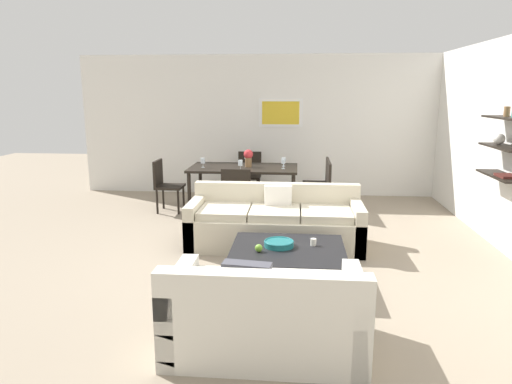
{
  "coord_description": "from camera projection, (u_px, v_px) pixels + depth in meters",
  "views": [
    {
      "loc": [
        0.38,
        -5.54,
        2.0
      ],
      "look_at": [
        -0.14,
        0.2,
        0.75
      ],
      "focal_mm": 32.43,
      "sensor_mm": 36.0,
      "label": 1
    }
  ],
  "objects": [
    {
      "name": "ground_plane",
      "position": [
        265.0,
        253.0,
        5.85
      ],
      "size": [
        18.0,
        18.0,
        0.0
      ],
      "primitive_type": "plane",
      "color": "gray"
    },
    {
      "name": "back_wall_unit",
      "position": [
        294.0,
        126.0,
        8.97
      ],
      "size": [
        8.4,
        0.09,
        2.7
      ],
      "color": "silver",
      "rests_on": "ground"
    },
    {
      "name": "right_wall_shelf_unit",
      "position": [
        506.0,
        144.0,
        5.87
      ],
      "size": [
        0.34,
        8.2,
        2.7
      ],
      "color": "silver",
      "rests_on": "ground"
    },
    {
      "name": "sofa_beige",
      "position": [
        275.0,
        224.0,
        6.1
      ],
      "size": [
        2.26,
        0.9,
        0.78
      ],
      "color": "beige",
      "rests_on": "ground"
    },
    {
      "name": "loveseat_white",
      "position": [
        265.0,
        315.0,
        3.62
      ],
      "size": [
        1.53,
        0.9,
        0.78
      ],
      "color": "silver",
      "rests_on": "ground"
    },
    {
      "name": "coffee_table",
      "position": [
        288.0,
        266.0,
        4.92
      ],
      "size": [
        1.21,
        1.07,
        0.38
      ],
      "color": "black",
      "rests_on": "ground"
    },
    {
      "name": "decorative_bowl",
      "position": [
        279.0,
        243.0,
        4.94
      ],
      "size": [
        0.32,
        0.32,
        0.07
      ],
      "color": "#19666B",
      "rests_on": "coffee_table"
    },
    {
      "name": "candle_jar",
      "position": [
        313.0,
        242.0,
        4.98
      ],
      "size": [
        0.06,
        0.06,
        0.08
      ],
      "primitive_type": "cylinder",
      "color": "silver",
      "rests_on": "coffee_table"
    },
    {
      "name": "apple_on_coffee_table",
      "position": [
        259.0,
        248.0,
        4.78
      ],
      "size": [
        0.08,
        0.08,
        0.08
      ],
      "primitive_type": "sphere",
      "color": "#669E2D",
      "rests_on": "coffee_table"
    },
    {
      "name": "dining_table",
      "position": [
        244.0,
        171.0,
        7.88
      ],
      "size": [
        1.82,
        1.01,
        0.75
      ],
      "color": "black",
      "rests_on": "ground"
    },
    {
      "name": "dining_chair_right_far",
      "position": [
        321.0,
        180.0,
        8.02
      ],
      "size": [
        0.44,
        0.44,
        0.88
      ],
      "color": "black",
      "rests_on": "ground"
    },
    {
      "name": "dining_chair_foot",
      "position": [
        237.0,
        192.0,
        7.03
      ],
      "size": [
        0.44,
        0.44,
        0.88
      ],
      "color": "black",
      "rests_on": "ground"
    },
    {
      "name": "dining_chair_right_near",
      "position": [
        322.0,
        185.0,
        7.58
      ],
      "size": [
        0.44,
        0.44,
        0.88
      ],
      "color": "black",
      "rests_on": "ground"
    },
    {
      "name": "dining_chair_left_near",
      "position": [
        165.0,
        182.0,
        7.81
      ],
      "size": [
        0.44,
        0.44,
        0.88
      ],
      "color": "black",
      "rests_on": "ground"
    },
    {
      "name": "dining_chair_head",
      "position": [
        249.0,
        172.0,
        8.8
      ],
      "size": [
        0.44,
        0.44,
        0.88
      ],
      "color": "black",
      "rests_on": "ground"
    },
    {
      "name": "wine_glass_left_near",
      "position": [
        203.0,
        161.0,
        7.78
      ],
      "size": [
        0.08,
        0.08,
        0.16
      ],
      "color": "silver",
      "rests_on": "dining_table"
    },
    {
      "name": "wine_glass_foot",
      "position": [
        240.0,
        163.0,
        7.4
      ],
      "size": [
        0.07,
        0.07,
        0.18
      ],
      "color": "silver",
      "rests_on": "dining_table"
    },
    {
      "name": "wine_glass_right_near",
      "position": [
        283.0,
        162.0,
        7.66
      ],
      "size": [
        0.06,
        0.06,
        0.16
      ],
      "color": "silver",
      "rests_on": "dining_table"
    },
    {
      "name": "wine_glass_head",
      "position": [
        247.0,
        157.0,
        8.27
      ],
      "size": [
        0.08,
        0.08,
        0.16
      ],
      "color": "silver",
      "rests_on": "dining_table"
    },
    {
      "name": "wine_glass_right_far",
      "position": [
        284.0,
        160.0,
        7.9
      ],
      "size": [
        0.07,
        0.07,
        0.15
      ],
      "color": "silver",
      "rests_on": "dining_table"
    },
    {
      "name": "centerpiece_vase",
      "position": [
        248.0,
        157.0,
        7.84
      ],
      "size": [
        0.16,
        0.16,
        0.29
      ],
      "color": "olive",
      "rests_on": "dining_table"
    }
  ]
}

